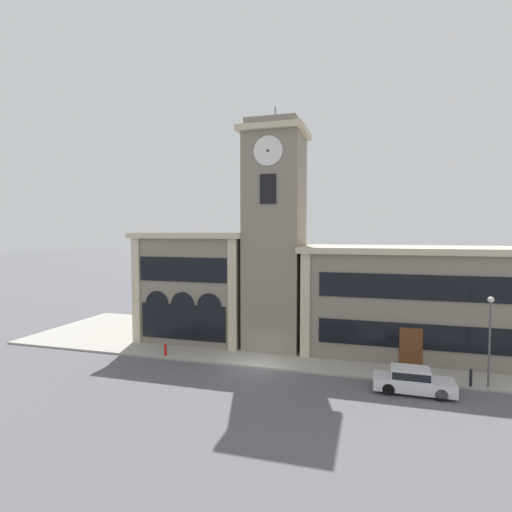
# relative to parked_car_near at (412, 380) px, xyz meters

# --- Properties ---
(ground_plane) EXTENTS (300.00, 300.00, 0.00)m
(ground_plane) POSITION_rel_parked_car_near_xyz_m (-9.88, 1.42, -0.76)
(ground_plane) COLOR #56565B
(sidewalk_kerb) EXTENTS (43.67, 12.80, 0.15)m
(sidewalk_kerb) POSITION_rel_parked_car_near_xyz_m (-9.88, 7.82, -0.68)
(sidewalk_kerb) COLOR #A39E93
(sidewalk_kerb) RESTS_ON ground_plane
(clock_tower) EXTENTS (5.08, 5.08, 19.24)m
(clock_tower) POSITION_rel_parked_car_near_xyz_m (-9.88, 6.70, 8.31)
(clock_tower) COLOR gray
(clock_tower) RESTS_ON ground_plane
(town_hall_left_wing) EXTENTS (9.92, 8.41, 9.33)m
(town_hall_left_wing) POSITION_rel_parked_car_near_xyz_m (-16.98, 8.34, 3.94)
(town_hall_left_wing) COLOR gray
(town_hall_left_wing) RESTS_ON ground_plane
(town_hall_right_wing) EXTENTS (16.05, 8.41, 8.27)m
(town_hall_right_wing) POSITION_rel_parked_car_near_xyz_m (0.28, 8.35, 3.40)
(town_hall_right_wing) COLOR gray
(town_hall_right_wing) RESTS_ON ground_plane
(parked_car_near) EXTENTS (4.52, 1.84, 1.45)m
(parked_car_near) POSITION_rel_parked_car_near_xyz_m (0.00, 0.00, 0.00)
(parked_car_near) COLOR silver
(parked_car_near) RESTS_ON ground_plane
(street_lamp) EXTENTS (0.36, 0.36, 5.42)m
(street_lamp) POSITION_rel_parked_car_near_xyz_m (4.40, 1.81, 2.98)
(street_lamp) COLOR #4C4C51
(street_lamp) RESTS_ON sidewalk_kerb
(bollard) EXTENTS (0.18, 0.18, 1.06)m
(bollard) POSITION_rel_parked_car_near_xyz_m (3.42, 1.66, -0.09)
(bollard) COLOR black
(bollard) RESTS_ON sidewalk_kerb
(fire_hydrant) EXTENTS (0.22, 0.22, 0.87)m
(fire_hydrant) POSITION_rel_parked_car_near_xyz_m (-17.14, 1.92, -0.19)
(fire_hydrant) COLOR red
(fire_hydrant) RESTS_ON sidewalk_kerb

